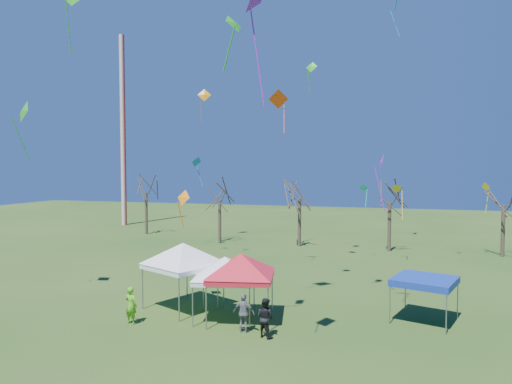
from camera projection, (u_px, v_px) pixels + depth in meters
ground at (247, 338)px, 20.41m from camera, size 140.00×140.00×0.00m
radio_mast at (123, 131)px, 60.24m from camera, size 0.70×0.70×25.00m
tree_0 at (146, 178)px, 52.20m from camera, size 3.83×3.83×8.44m
tree_1 at (220, 186)px, 46.76m from camera, size 3.42×3.42×7.54m
tree_2 at (300, 182)px, 44.09m from camera, size 3.71×3.71×8.18m
tree_3 at (390, 185)px, 41.40m from camera, size 3.59×3.59×7.91m
tree_4 at (504, 186)px, 38.71m from camera, size 3.58×3.58×7.89m
tent_white_west at (183, 247)px, 24.56m from camera, size 4.39×4.39×4.12m
tent_white_mid at (225, 261)px, 22.90m from camera, size 4.04×4.04×3.64m
tent_red at (241, 258)px, 22.59m from camera, size 4.35×4.35×3.90m
tent_blue at (425, 281)px, 22.50m from camera, size 3.50×3.50×2.19m
person_dark at (265, 317)px, 20.49m from camera, size 1.06×0.97×1.77m
person_green at (131, 305)px, 22.24m from camera, size 0.73×0.55×1.83m
person_grey at (244, 313)px, 21.06m from camera, size 1.09×0.52×1.81m
kite_27 at (234, 24)px, 19.06m from camera, size 0.98×1.17×2.42m
kite_17 at (380, 164)px, 25.57m from camera, size 0.63×1.10×3.29m
kite_13 at (196, 162)px, 42.52m from camera, size 1.08×1.30×2.86m
kite_2 at (204, 95)px, 46.40m from camera, size 1.50×1.03×3.47m
kite_3 at (395, 5)px, 41.70m from camera, size 0.90×1.45×3.52m
kite_12 at (486, 188)px, 39.16m from camera, size 0.75×0.85×2.67m
kite_18 at (311, 68)px, 27.02m from camera, size 0.78×0.51×1.87m
kite_11 at (278, 99)px, 32.81m from camera, size 1.55×1.00×3.19m
kite_14 at (23, 112)px, 25.83m from camera, size 1.40×1.18×3.49m
kite_1 at (183, 198)px, 24.85m from camera, size 0.99×0.69×2.09m
kite_22 at (397, 190)px, 36.18m from camera, size 0.90×0.90×2.85m
kite_19 at (364, 188)px, 37.30m from camera, size 0.77×0.57×1.88m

